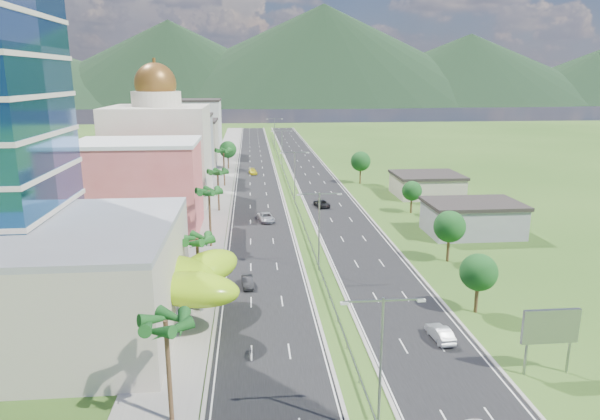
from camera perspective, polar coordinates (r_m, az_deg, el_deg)
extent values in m
plane|color=#2D5119|center=(64.95, 3.13, -9.51)|extent=(500.00, 500.00, 0.00)
cube|color=black|center=(151.11, -4.66, 4.14)|extent=(11.00, 260.00, 0.04)
cube|color=black|center=(152.00, 1.01, 4.24)|extent=(11.00, 260.00, 0.04)
cube|color=gray|center=(151.31, -8.27, 4.06)|extent=(7.00, 260.00, 0.12)
cube|color=gray|center=(133.60, -1.34, 3.13)|extent=(0.08, 216.00, 0.28)
cube|color=gray|center=(234.44, -3.09, 7.78)|extent=(0.10, 0.12, 0.70)
cylinder|color=gray|center=(40.57, 8.58, -16.39)|extent=(0.20, 0.20, 11.00)
cube|color=gray|center=(37.86, 6.72, -9.64)|extent=(2.88, 0.12, 0.12)
cube|color=gray|center=(38.53, 10.97, -9.37)|extent=(2.88, 0.12, 0.12)
cube|color=silver|center=(37.66, 4.79, -9.89)|extent=(0.60, 0.25, 0.18)
cube|color=silver|center=(38.94, 12.80, -9.38)|extent=(0.60, 0.25, 0.18)
cylinder|color=gray|center=(72.40, 2.04, -2.36)|extent=(0.20, 0.20, 11.00)
cube|color=gray|center=(70.91, 0.93, 1.72)|extent=(2.88, 0.12, 0.12)
cube|color=gray|center=(71.28, 3.23, 1.76)|extent=(2.88, 0.12, 0.12)
cube|color=silver|center=(70.81, -0.10, 1.62)|extent=(0.60, 0.25, 0.18)
cube|color=silver|center=(71.49, 4.24, 1.70)|extent=(0.60, 0.25, 0.18)
cylinder|color=gray|center=(111.13, -0.57, 3.46)|extent=(0.20, 0.20, 11.00)
cube|color=gray|center=(110.17, -1.33, 6.15)|extent=(2.88, 0.12, 0.12)
cube|color=gray|center=(110.41, 0.17, 6.17)|extent=(2.88, 0.12, 0.12)
cube|color=silver|center=(110.10, -1.99, 6.09)|extent=(0.60, 0.25, 0.18)
cube|color=silver|center=(110.55, 0.84, 6.13)|extent=(0.60, 0.25, 0.18)
cylinder|color=gray|center=(155.48, -1.95, 6.50)|extent=(0.20, 0.20, 11.00)
cube|color=gray|center=(154.79, -2.50, 8.43)|extent=(2.88, 0.12, 0.12)
cube|color=gray|center=(154.96, -1.43, 8.45)|extent=(2.88, 0.12, 0.12)
cube|color=silver|center=(154.74, -2.98, 8.39)|extent=(0.60, 0.25, 0.18)
cube|color=silver|center=(155.06, -0.95, 8.42)|extent=(0.60, 0.25, 0.18)
cylinder|color=gray|center=(200.11, -2.72, 8.18)|extent=(0.20, 0.20, 11.00)
cube|color=gray|center=(199.58, -3.15, 9.69)|extent=(2.88, 0.12, 0.12)
cube|color=gray|center=(199.71, -2.32, 9.70)|extent=(2.88, 0.12, 0.12)
cube|color=silver|center=(199.55, -3.53, 9.65)|extent=(0.60, 0.25, 0.18)
cube|color=silver|center=(199.79, -1.94, 9.68)|extent=(0.60, 0.25, 0.18)
cube|color=#B8B198|center=(61.19, -27.26, -7.10)|extent=(30.00, 24.00, 11.00)
cylinder|color=gray|center=(63.51, -18.79, -8.89)|extent=(0.50, 0.50, 4.00)
cylinder|color=gray|center=(57.69, -13.04, -10.86)|extent=(0.50, 0.50, 4.00)
cylinder|color=gray|center=(55.74, -17.61, -12.10)|extent=(0.50, 0.50, 4.00)
cylinder|color=gray|center=(62.00, -10.58, -8.92)|extent=(0.50, 0.50, 4.00)
cube|color=#D45857|center=(94.65, -16.79, 2.22)|extent=(20.00, 15.00, 15.00)
cube|color=beige|center=(116.54, -14.71, 5.74)|extent=(20.00, 20.00, 20.00)
cylinder|color=beige|center=(115.53, -15.07, 11.38)|extent=(10.00, 10.00, 3.00)
sphere|color=brown|center=(115.45, -15.17, 12.87)|extent=(8.40, 8.40, 8.40)
cube|color=gray|center=(141.18, -12.66, 6.42)|extent=(16.00, 15.00, 16.00)
cube|color=#B8B198|center=(163.04, -11.68, 6.92)|extent=(16.00, 15.00, 13.00)
cube|color=silver|center=(185.52, -10.96, 8.57)|extent=(16.00, 15.00, 18.00)
cylinder|color=gray|center=(53.27, 22.92, -14.35)|extent=(0.24, 0.24, 3.20)
cylinder|color=gray|center=(55.18, 26.69, -13.75)|extent=(0.24, 0.24, 3.20)
cube|color=#D85919|center=(52.91, 25.18, -11.17)|extent=(5.20, 0.35, 3.20)
cube|color=gray|center=(94.60, 17.91, -0.99)|extent=(15.00, 10.00, 5.00)
cube|color=#B8B198|center=(122.67, 13.36, 2.51)|extent=(14.00, 12.00, 4.40)
cylinder|color=#47301C|center=(43.28, -13.81, -16.49)|extent=(0.36, 0.36, 8.50)
cylinder|color=#47301C|center=(65.12, -10.79, -6.14)|extent=(0.36, 0.36, 7.50)
cylinder|color=#47301C|center=(83.92, -9.58, -0.95)|extent=(0.36, 0.36, 9.00)
cylinder|color=#47301C|center=(106.36, -8.70, 1.99)|extent=(0.36, 0.36, 8.00)
cylinder|color=#47301C|center=(130.82, -8.10, 4.44)|extent=(0.36, 0.36, 8.80)
cylinder|color=#47301C|center=(155.79, -7.66, 5.26)|extent=(0.40, 0.40, 4.90)
sphere|color=#184F1B|center=(155.34, -7.70, 6.41)|extent=(4.90, 4.90, 4.90)
cylinder|color=#47301C|center=(63.98, 18.33, -8.58)|extent=(0.40, 0.40, 4.20)
sphere|color=#184F1B|center=(63.02, 18.52, -6.31)|extent=(4.20, 4.20, 4.20)
cylinder|color=#47301C|center=(79.78, 15.53, -3.74)|extent=(0.40, 0.40, 4.55)
sphere|color=#184F1B|center=(78.96, 15.67, -1.71)|extent=(4.55, 4.55, 4.55)
cylinder|color=#47301C|center=(106.35, 11.79, 0.70)|extent=(0.40, 0.40, 3.85)
sphere|color=#184F1B|center=(105.82, 11.85, 2.01)|extent=(3.85, 3.85, 3.85)
cylinder|color=#47301C|center=(133.74, 6.45, 3.85)|extent=(0.40, 0.40, 4.90)
sphere|color=#184F1B|center=(133.22, 6.48, 5.19)|extent=(4.90, 4.90, 4.90)
imported|color=black|center=(68.59, -5.62, -7.63)|extent=(1.71, 3.98, 1.28)
imported|color=#9FA1A7|center=(98.43, -3.66, -0.77)|extent=(3.37, 5.78, 1.51)
imported|color=yellow|center=(146.67, -5.05, 4.11)|extent=(2.53, 4.94, 1.37)
imported|color=#B3B6BB|center=(57.17, 14.71, -12.58)|extent=(1.89, 4.52, 1.45)
imported|color=black|center=(109.43, 2.31, 0.74)|extent=(3.21, 5.46, 1.42)
imported|color=black|center=(52.70, -5.33, -14.76)|extent=(0.67, 1.78, 1.11)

